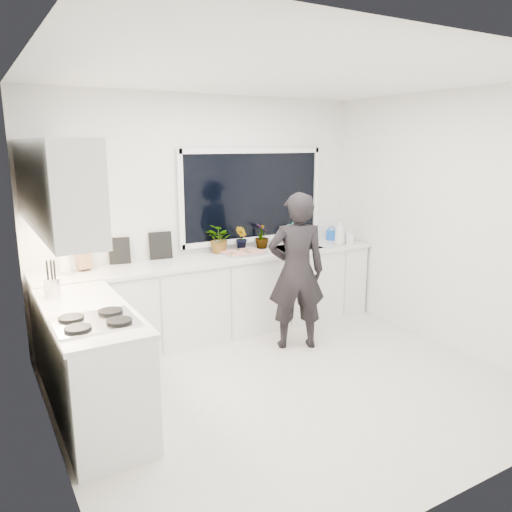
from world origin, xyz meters
TOP-DOWN VIEW (x-y plane):
  - floor at (0.00, 0.00)m, footprint 4.00×3.50m
  - wall_back at (0.00, 1.76)m, footprint 4.00×0.02m
  - wall_left at (-2.01, 0.00)m, footprint 0.02×3.50m
  - wall_right at (2.01, 0.00)m, footprint 0.02×3.50m
  - ceiling at (0.00, 0.00)m, footprint 4.00×3.50m
  - window at (0.60, 1.73)m, footprint 1.80×0.02m
  - base_cabinets_back at (0.00, 1.45)m, footprint 3.92×0.58m
  - base_cabinets_left at (-1.67, 0.35)m, footprint 0.58×1.60m
  - countertop_back at (0.00, 1.44)m, footprint 3.94×0.62m
  - countertop_left at (-1.67, 0.35)m, footprint 0.62×1.60m
  - upper_cabinets at (-1.79, 0.70)m, footprint 0.34×2.10m
  - sink at (1.05, 1.45)m, footprint 0.58×0.42m
  - faucet at (1.05, 1.65)m, footprint 0.03×0.03m
  - stovetop at (-1.69, -0.00)m, footprint 0.56×0.48m
  - person at (0.56, 0.72)m, footprint 0.72×0.61m
  - pizza_tray at (0.29, 1.42)m, footprint 0.47×0.35m
  - pizza at (0.29, 1.42)m, footprint 0.43×0.31m
  - watering_can at (1.73, 1.61)m, footprint 0.16×0.16m
  - paper_towel_roll at (-1.62, 1.55)m, footprint 0.14×0.14m
  - knife_block at (-1.44, 1.59)m, footprint 0.15×0.12m
  - utensil_crock at (-1.85, 0.80)m, footprint 0.14×0.14m
  - picture_frame_large at (-1.04, 1.69)m, footprint 0.22×0.07m
  - picture_frame_small at (-0.59, 1.69)m, footprint 0.25×0.05m
  - herb_plants at (0.33, 1.61)m, footprint 1.26×0.36m
  - soap_bottles at (1.65, 1.30)m, footprint 0.31×0.17m

SIDE VIEW (x-z plane):
  - floor at x=0.00m, z-range -0.02..0.00m
  - base_cabinets_back at x=0.00m, z-range 0.00..0.88m
  - base_cabinets_left at x=-1.67m, z-range 0.00..0.88m
  - person at x=0.56m, z-range 0.00..1.68m
  - sink at x=1.05m, z-range 0.80..0.94m
  - countertop_back at x=0.00m, z-range 0.88..0.92m
  - countertop_left at x=-1.67m, z-range 0.88..0.92m
  - stovetop at x=-1.69m, z-range 0.92..0.95m
  - pizza_tray at x=0.29m, z-range 0.92..0.95m
  - pizza at x=0.29m, z-range 0.95..0.96m
  - watering_can at x=1.73m, z-range 0.92..1.05m
  - utensil_crock at x=-1.85m, z-range 0.92..1.08m
  - faucet at x=1.05m, z-range 0.92..1.14m
  - knife_block at x=-1.44m, z-range 0.92..1.14m
  - paper_towel_roll at x=-1.62m, z-range 0.92..1.18m
  - picture_frame_large at x=-1.04m, z-range 0.92..1.20m
  - soap_bottles at x=1.65m, z-range 0.90..1.23m
  - picture_frame_small at x=-0.59m, z-range 0.92..1.22m
  - herb_plants at x=0.33m, z-range 0.91..1.25m
  - wall_back at x=0.00m, z-range 0.00..2.70m
  - wall_left at x=-2.01m, z-range 0.00..2.70m
  - wall_right at x=2.01m, z-range 0.00..2.70m
  - window at x=0.60m, z-range 1.05..2.05m
  - upper_cabinets at x=-1.79m, z-range 1.50..2.20m
  - ceiling at x=0.00m, z-range 2.70..2.72m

